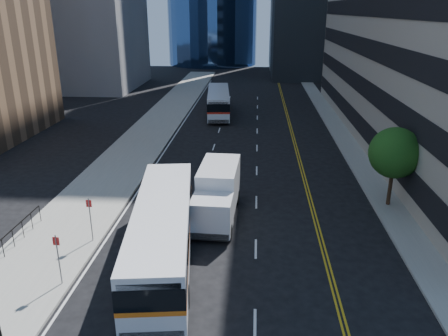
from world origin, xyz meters
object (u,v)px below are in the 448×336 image
street_tree (395,153)px  bus_front (163,232)px  bus_rear (218,102)px  box_truck (217,193)px

street_tree → bus_front: street_tree is taller
bus_rear → street_tree: bearing=-67.4°
box_truck → bus_rear: bearing=97.2°
street_tree → box_truck: 11.33m
street_tree → bus_rear: bearing=117.6°
bus_front → bus_rear: size_ratio=1.07×
bus_front → bus_rear: bearing=82.7°
bus_rear → box_truck: box_truck is taller
box_truck → street_tree: bearing=15.2°
street_tree → bus_front: (-13.12, -7.60, -1.94)m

